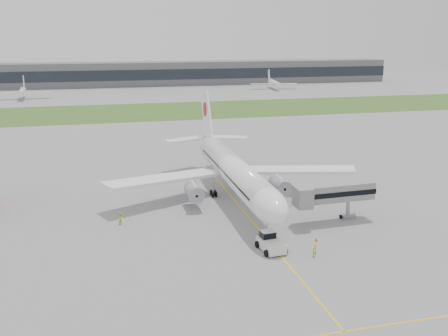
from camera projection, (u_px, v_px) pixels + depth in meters
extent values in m
plane|color=#959598|center=(240.00, 207.00, 88.99)|extent=(600.00, 600.00, 0.00)
cube|color=#395D23|center=(160.00, 111.00, 201.55)|extent=(600.00, 50.00, 0.02)
cube|color=slate|center=(138.00, 74.00, 302.92)|extent=(320.00, 22.00, 14.00)
cube|color=#20242E|center=(139.00, 75.00, 292.60)|extent=(320.00, 0.60, 6.00)
cylinder|color=white|center=(234.00, 171.00, 91.30)|extent=(5.00, 38.00, 5.00)
ellipsoid|color=white|center=(269.00, 205.00, 73.01)|extent=(5.00, 11.00, 5.00)
cube|color=black|center=(271.00, 201.00, 71.84)|extent=(3.20, 1.54, 1.14)
cone|color=white|center=(209.00, 142.00, 111.73)|extent=(5.00, 10.53, 6.16)
cube|color=white|center=(162.00, 179.00, 90.47)|extent=(22.13, 13.52, 1.70)
cube|color=white|center=(296.00, 170.00, 96.50)|extent=(22.13, 13.52, 1.70)
cylinder|color=gray|center=(194.00, 191.00, 87.77)|extent=(2.70, 5.20, 2.70)
cylinder|color=gray|center=(280.00, 185.00, 91.48)|extent=(2.70, 5.20, 2.70)
cube|color=white|center=(207.00, 119.00, 111.82)|extent=(0.45, 10.90, 12.76)
cylinder|color=red|center=(206.00, 109.00, 112.25)|extent=(0.60, 3.20, 3.20)
cube|color=white|center=(185.00, 139.00, 112.81)|extent=(9.54, 6.34, 0.35)
cube|color=white|center=(228.00, 137.00, 115.13)|extent=(9.54, 6.34, 0.35)
cylinder|color=#9C9CA1|center=(267.00, 229.00, 74.52)|extent=(0.24, 0.24, 3.10)
cylinder|color=black|center=(214.00, 193.00, 94.67)|extent=(1.40, 1.10, 1.10)
cylinder|color=black|center=(246.00, 191.00, 96.16)|extent=(1.40, 1.10, 1.10)
cube|color=silver|center=(271.00, 245.00, 70.67)|extent=(3.15, 5.07, 1.29)
cube|color=silver|center=(268.00, 235.00, 71.56)|extent=(2.09, 1.90, 1.07)
cube|color=black|center=(268.00, 234.00, 71.55)|extent=(2.15, 1.96, 0.91)
cylinder|color=black|center=(257.00, 244.00, 71.76)|extent=(0.47, 1.00, 0.97)
cylinder|color=black|center=(275.00, 242.00, 72.70)|extent=(0.47, 1.00, 0.97)
cylinder|color=black|center=(266.00, 253.00, 68.83)|extent=(0.47, 1.00, 0.97)
cylinder|color=black|center=(285.00, 250.00, 69.77)|extent=(0.47, 1.00, 0.97)
cube|color=gray|center=(335.00, 192.00, 81.10)|extent=(13.34, 3.34, 2.84)
cube|color=black|center=(335.00, 192.00, 81.10)|extent=(13.53, 3.44, 0.85)
cube|color=gray|center=(303.00, 197.00, 78.58)|extent=(2.46, 3.21, 3.21)
cylinder|color=#9C9CA1|center=(348.00, 208.00, 83.10)|extent=(0.66, 0.66, 3.59)
cube|color=#9C9CA1|center=(347.00, 216.00, 83.48)|extent=(2.32, 1.41, 0.66)
cylinder|color=black|center=(341.00, 217.00, 83.15)|extent=(0.31, 0.67, 0.66)
cylinder|color=black|center=(354.00, 215.00, 83.81)|extent=(0.31, 0.67, 0.66)
cone|color=#F1480C|center=(271.00, 247.00, 71.40)|extent=(0.37, 0.37, 0.51)
cone|color=#F1480C|center=(316.00, 239.00, 74.03)|extent=(0.41, 0.41, 0.57)
imported|color=yellow|center=(314.00, 250.00, 68.85)|extent=(0.76, 0.61, 1.79)
imported|color=#DDFF2A|center=(121.00, 219.00, 80.54)|extent=(1.16, 1.17, 1.91)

